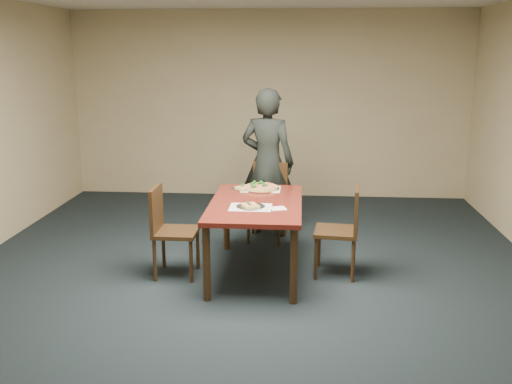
# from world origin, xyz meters

# --- Properties ---
(ground) EXTENTS (8.00, 8.00, 0.00)m
(ground) POSITION_xyz_m (0.00, 0.00, 0.00)
(ground) COLOR black
(ground) RESTS_ON ground
(room_shell) EXTENTS (8.00, 8.00, 8.00)m
(room_shell) POSITION_xyz_m (0.00, 0.00, 1.74)
(room_shell) COLOR tan
(room_shell) RESTS_ON ground
(dining_table) EXTENTS (0.90, 1.50, 0.75)m
(dining_table) POSITION_xyz_m (0.06, 0.75, 0.66)
(dining_table) COLOR #4F150F
(dining_table) RESTS_ON ground
(chair_far) EXTENTS (0.48, 0.48, 0.91)m
(chair_far) POSITION_xyz_m (0.12, 1.88, 0.52)
(chair_far) COLOR black
(chair_far) RESTS_ON ground
(chair_left) EXTENTS (0.42, 0.42, 0.91)m
(chair_left) POSITION_xyz_m (-0.81, 0.64, 0.52)
(chair_left) COLOR black
(chair_left) RESTS_ON ground
(chair_right) EXTENTS (0.46, 0.46, 0.91)m
(chair_right) POSITION_xyz_m (0.93, 0.78, 0.52)
(chair_right) COLOR black
(chair_right) RESTS_ON ground
(diner) EXTENTS (0.74, 0.58, 1.79)m
(diner) POSITION_xyz_m (0.09, 2.05, 0.89)
(diner) COLOR black
(diner) RESTS_ON ground
(placemat_main) EXTENTS (0.42, 0.32, 0.00)m
(placemat_main) POSITION_xyz_m (0.07, 1.28, 0.75)
(placemat_main) COLOR white
(placemat_main) RESTS_ON dining_table
(placemat_near) EXTENTS (0.40, 0.30, 0.00)m
(placemat_near) POSITION_xyz_m (0.02, 0.54, 0.75)
(placemat_near) COLOR white
(placemat_near) RESTS_ON dining_table
(pizza_pan) EXTENTS (0.40, 0.40, 0.08)m
(pizza_pan) POSITION_xyz_m (0.06, 1.28, 0.77)
(pizza_pan) COLOR silver
(pizza_pan) RESTS_ON dining_table
(slice_plate_near) EXTENTS (0.28, 0.28, 0.05)m
(slice_plate_near) POSITION_xyz_m (0.02, 0.54, 0.76)
(slice_plate_near) COLOR silver
(slice_plate_near) RESTS_ON dining_table
(slice_plate_far) EXTENTS (0.28, 0.28, 0.06)m
(slice_plate_far) POSITION_xyz_m (-0.11, 1.28, 0.76)
(slice_plate_far) COLOR silver
(slice_plate_far) RESTS_ON dining_table
(napkin) EXTENTS (0.18, 0.18, 0.01)m
(napkin) POSITION_xyz_m (0.29, 0.51, 0.75)
(napkin) COLOR white
(napkin) RESTS_ON dining_table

